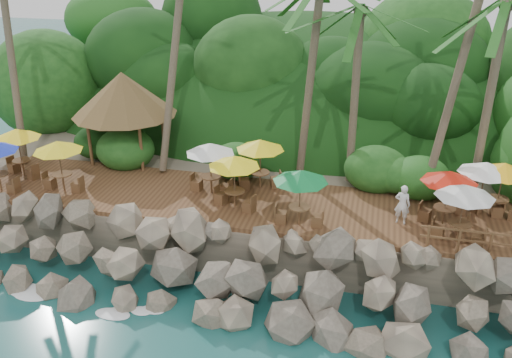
# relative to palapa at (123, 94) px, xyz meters

# --- Properties ---
(ground) EXTENTS (140.00, 140.00, 0.00)m
(ground) POSITION_rel_palapa_xyz_m (7.75, -9.47, -5.79)
(ground) COLOR #19514F
(ground) RESTS_ON ground
(land_base) EXTENTS (32.00, 25.20, 2.10)m
(land_base) POSITION_rel_palapa_xyz_m (7.75, 6.53, -4.74)
(land_base) COLOR gray
(land_base) RESTS_ON ground
(jungle_hill) EXTENTS (44.80, 28.00, 15.40)m
(jungle_hill) POSITION_rel_palapa_xyz_m (7.75, 14.03, -5.79)
(jungle_hill) COLOR #143811
(jungle_hill) RESTS_ON ground
(seawall) EXTENTS (29.00, 4.00, 2.30)m
(seawall) POSITION_rel_palapa_xyz_m (7.75, -7.47, -4.64)
(seawall) COLOR gray
(seawall) RESTS_ON ground
(terrace) EXTENTS (26.00, 5.00, 0.20)m
(terrace) POSITION_rel_palapa_xyz_m (7.75, -3.47, -3.59)
(terrace) COLOR brown
(terrace) RESTS_ON land_base
(jungle_foliage) EXTENTS (44.00, 16.00, 12.00)m
(jungle_foliage) POSITION_rel_palapa_xyz_m (7.75, 5.53, -5.79)
(jungle_foliage) COLOR #143811
(jungle_foliage) RESTS_ON ground
(foam_line) EXTENTS (25.20, 0.80, 0.06)m
(foam_line) POSITION_rel_palapa_xyz_m (7.75, -9.17, -5.76)
(foam_line) COLOR white
(foam_line) RESTS_ON ground
(palapa) EXTENTS (5.34, 5.34, 4.60)m
(palapa) POSITION_rel_palapa_xyz_m (0.00, 0.00, 0.00)
(palapa) COLOR brown
(palapa) RESTS_ON ground
(dining_clusters) EXTENTS (24.15, 5.25, 2.41)m
(dining_clusters) POSITION_rel_palapa_xyz_m (7.96, -3.71, -1.49)
(dining_clusters) COLOR brown
(dining_clusters) RESTS_ON terrace
(waiter) EXTENTS (0.69, 0.52, 1.70)m
(waiter) POSITION_rel_palapa_xyz_m (13.99, -3.98, -2.64)
(waiter) COLOR white
(waiter) RESTS_ON terrace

